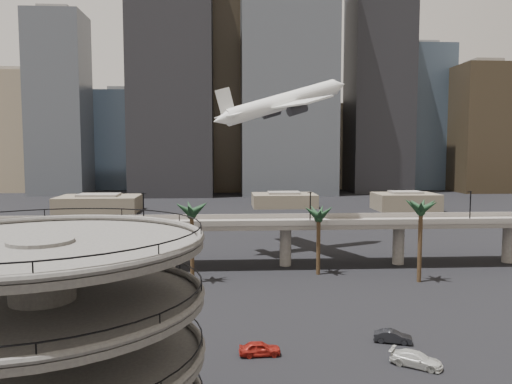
{
  "coord_description": "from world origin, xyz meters",
  "views": [
    {
      "loc": [
        -0.48,
        -38.26,
        22.44
      ],
      "look_at": [
        3.67,
        28.0,
        16.57
      ],
      "focal_mm": 35.0,
      "sensor_mm": 36.0,
      "label": 1
    }
  ],
  "objects": [
    {
      "name": "parking_ramp",
      "position": [
        -13.0,
        -4.0,
        9.84
      ],
      "size": [
        22.2,
        22.2,
        17.35
      ],
      "color": "#4D4B48",
      "rests_on": "ground"
    },
    {
      "name": "overpass",
      "position": [
        0.0,
        55.0,
        7.34
      ],
      "size": [
        130.0,
        9.3,
        14.7
      ],
      "color": "slate",
      "rests_on": "ground"
    },
    {
      "name": "palm_trees",
      "position": [
        14.02,
        44.65,
        11.43
      ],
      "size": [
        42.4,
        10.4,
        14.0
      ],
      "color": "#44301D",
      "rests_on": "ground"
    },
    {
      "name": "low_buildings",
      "position": [
        6.89,
        142.3,
        2.86
      ],
      "size": [
        135.0,
        27.5,
        6.8
      ],
      "color": "#655A4A",
      "rests_on": "ground"
    },
    {
      "name": "skyline",
      "position": [
        15.12,
        217.08,
        49.47
      ],
      "size": [
        269.0,
        86.0,
        135.12
      ],
      "color": "gray",
      "rests_on": "ground"
    },
    {
      "name": "airborne_jet",
      "position": [
        11.89,
        68.07,
        32.04
      ],
      "size": [
        31.65,
        29.18,
        12.48
      ],
      "rotation": [
        0.0,
        -0.28,
        0.42
      ],
      "color": "white",
      "rests_on": "ground"
    },
    {
      "name": "car_a",
      "position": [
        3.19,
        13.9,
        0.77
      ],
      "size": [
        4.6,
        2.02,
        1.54
      ],
      "primitive_type": "imported",
      "rotation": [
        0.0,
        0.0,
        1.62
      ],
      "color": "#A31F17",
      "rests_on": "ground"
    },
    {
      "name": "car_b",
      "position": [
        18.79,
        16.49,
        0.72
      ],
      "size": [
        4.6,
        2.81,
        1.43
      ],
      "primitive_type": "imported",
      "rotation": [
        0.0,
        0.0,
        1.25
      ],
      "color": "black",
      "rests_on": "ground"
    },
    {
      "name": "car_c",
      "position": [
        19.09,
        10.19,
        0.76
      ],
      "size": [
        5.57,
        4.68,
        1.53
      ],
      "primitive_type": "imported",
      "rotation": [
        0.0,
        0.0,
        0.99
      ],
      "color": "beige",
      "rests_on": "ground"
    }
  ]
}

